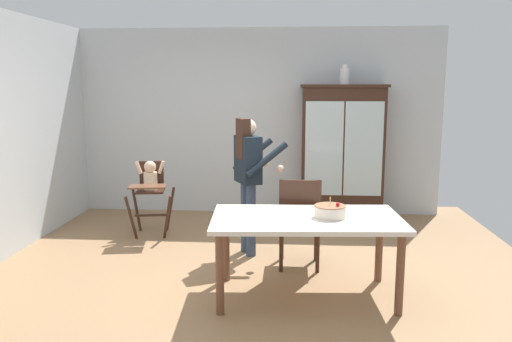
# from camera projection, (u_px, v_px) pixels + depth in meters

# --- Properties ---
(ground_plane) EXTENTS (6.24, 6.24, 0.00)m
(ground_plane) POSITION_uv_depth(u_px,v_px,m) (239.00, 276.00, 5.01)
(ground_plane) COLOR #93704C
(wall_back) EXTENTS (5.32, 0.06, 2.70)m
(wall_back) POSITION_uv_depth(u_px,v_px,m) (257.00, 122.00, 7.37)
(wall_back) COLOR silver
(wall_back) RESTS_ON ground_plane
(china_cabinet) EXTENTS (1.20, 0.48, 1.90)m
(china_cabinet) POSITION_uv_depth(u_px,v_px,m) (342.00, 152.00, 7.09)
(china_cabinet) COLOR #382116
(china_cabinet) RESTS_ON ground_plane
(ceramic_vase) EXTENTS (0.13, 0.13, 0.27)m
(ceramic_vase) POSITION_uv_depth(u_px,v_px,m) (345.00, 76.00, 6.92)
(ceramic_vase) COLOR white
(ceramic_vase) RESTS_ON china_cabinet
(high_chair_with_toddler) EXTENTS (0.65, 0.75, 0.95)m
(high_chair_with_toddler) POSITION_uv_depth(u_px,v_px,m) (150.00, 184.00, 6.32)
(high_chair_with_toddler) COLOR #382116
(high_chair_with_toddler) RESTS_ON ground_plane
(adult_person) EXTENTS (0.65, 0.64, 1.53)m
(adult_person) POSITION_uv_depth(u_px,v_px,m) (249.00, 169.00, 5.53)
(adult_person) COLOR #33425B
(adult_person) RESTS_ON ground_plane
(dining_table) EXTENTS (1.72, 1.02, 0.74)m
(dining_table) POSITION_uv_depth(u_px,v_px,m) (306.00, 226.00, 4.43)
(dining_table) COLOR silver
(dining_table) RESTS_ON ground_plane
(birthday_cake) EXTENTS (0.28, 0.28, 0.19)m
(birthday_cake) POSITION_uv_depth(u_px,v_px,m) (330.00, 211.00, 4.39)
(birthday_cake) COLOR beige
(birthday_cake) RESTS_ON dining_table
(dining_chair_far_side) EXTENTS (0.44, 0.44, 0.96)m
(dining_chair_far_side) POSITION_uv_depth(u_px,v_px,m) (300.00, 217.00, 5.12)
(dining_chair_far_side) COLOR #382116
(dining_chair_far_side) RESTS_ON ground_plane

